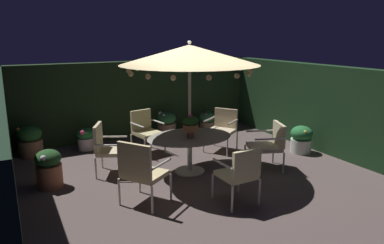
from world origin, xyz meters
TOP-DOWN VIEW (x-y plane):
  - ground_plane at (0.00, 0.00)m, footprint 6.81×6.88m
  - hedge_backdrop_rear at (0.00, 3.29)m, footprint 6.81×0.30m
  - hedge_backdrop_left at (-3.26, 0.00)m, footprint 0.30×6.88m
  - hedge_backdrop_right at (3.26, 0.00)m, footprint 0.30×6.88m
  - patio_dining_table at (-0.08, 0.28)m, footprint 1.67×1.28m
  - patio_umbrella at (-0.08, 0.28)m, footprint 2.56×2.56m
  - centerpiece_planter at (-0.11, 0.18)m, footprint 0.30×0.30m
  - patio_chair_north at (-0.03, -1.30)m, footprint 0.58×0.59m
  - patio_chair_northeast at (1.40, -0.29)m, footprint 0.81×0.80m
  - patio_chair_east at (1.24, 1.16)m, footprint 0.85×0.85m
  - patio_chair_southeast at (-0.40, 1.83)m, footprint 0.67×0.70m
  - patio_chair_south at (-1.51, 0.97)m, footprint 0.75×0.77m
  - patio_chair_southwest at (-1.40, -0.61)m, footprint 0.82×0.84m
  - potted_plant_back_center at (-1.57, 2.64)m, footprint 0.38×0.38m
  - potted_plant_front_corner at (-2.57, 0.82)m, footprint 0.44×0.44m
  - potted_plant_right_far at (1.74, 2.71)m, footprint 0.44×0.44m
  - potted_plant_right_near at (0.56, 2.79)m, footprint 0.48×0.48m
  - potted_plant_left_far at (2.71, 0.15)m, footprint 0.49×0.49m
  - potted_plant_back_right at (-2.72, 2.79)m, footprint 0.51×0.51m

SIDE VIEW (x-z plane):
  - ground_plane at x=0.00m, z-range -0.02..0.00m
  - potted_plant_back_center at x=-1.57m, z-range 0.02..0.53m
  - potted_plant_right_far at x=1.74m, z-range 0.02..0.58m
  - potted_plant_left_far at x=2.71m, z-range 0.01..0.62m
  - potted_plant_right_near at x=0.56m, z-range 0.00..0.67m
  - potted_plant_back_right at x=-2.72m, z-range 0.00..0.68m
  - potted_plant_front_corner at x=-2.57m, z-range 0.01..0.69m
  - patio_chair_northeast at x=1.40m, z-range 0.07..1.00m
  - patio_chair_southeast at x=-0.40m, z-range 0.07..1.03m
  - patio_chair_east at x=1.24m, z-range 0.08..1.02m
  - patio_chair_north at x=-0.03m, z-range 0.08..1.02m
  - patio_chair_south at x=-1.51m, z-range 0.07..1.04m
  - patio_dining_table at x=-0.08m, z-range 0.24..0.96m
  - patio_chair_southwest at x=-1.40m, z-range 0.08..1.13m
  - hedge_backdrop_rear at x=0.00m, z-range 0.00..1.95m
  - hedge_backdrop_left at x=-3.26m, z-range 0.00..1.95m
  - hedge_backdrop_right at x=3.26m, z-range 0.00..1.95m
  - centerpiece_planter at x=-0.11m, z-range 0.77..1.21m
  - patio_umbrella at x=-0.08m, z-range 1.00..3.50m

